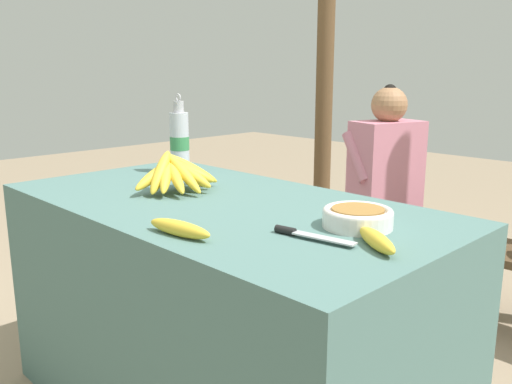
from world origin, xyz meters
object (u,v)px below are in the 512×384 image
object	(u,v)px
serving_bowl	(358,216)
support_post_near	(326,42)
knife	(302,234)
loose_banana_front	(179,228)
loose_banana_side	(377,240)
water_bottle	(180,142)
seated_vendor	(380,178)
banana_bunch_ripe	(177,172)
wooden_bench	(432,244)

from	to	relation	value
serving_bowl	support_post_near	bearing A→B (deg)	130.87
serving_bowl	knife	size ratio (longest dim) A/B	0.83
loose_banana_front	loose_banana_side	world-z (taller)	same
serving_bowl	loose_banana_side	world-z (taller)	serving_bowl
water_bottle	loose_banana_side	bearing A→B (deg)	-12.50
knife	seated_vendor	bearing A→B (deg)	106.71
banana_bunch_ripe	serving_bowl	distance (m)	0.67
loose_banana_side	seated_vendor	world-z (taller)	seated_vendor
wooden_bench	seated_vendor	xyz separation A→B (m)	(-0.30, -0.02, 0.28)
banana_bunch_ripe	seated_vendor	size ratio (longest dim) A/B	0.31
loose_banana_front	wooden_bench	world-z (taller)	loose_banana_front
serving_bowl	loose_banana_front	xyz separation A→B (m)	(-0.26, -0.38, -0.01)
banana_bunch_ripe	water_bottle	world-z (taller)	water_bottle
loose_banana_side	wooden_bench	world-z (taller)	loose_banana_side
loose_banana_side	knife	xyz separation A→B (m)	(-0.17, -0.06, -0.01)
seated_vendor	loose_banana_front	bearing A→B (deg)	122.13
banana_bunch_ripe	loose_banana_front	distance (m)	0.50
serving_bowl	support_post_near	xyz separation A→B (m)	(-1.44, 1.66, 0.54)
loose_banana_side	wooden_bench	xyz separation A→B (m)	(-0.54, 1.33, -0.44)
water_bottle	knife	bearing A→B (deg)	-18.38
serving_bowl	support_post_near	size ratio (longest dim) A/B	0.07
water_bottle	seated_vendor	xyz separation A→B (m)	(0.22, 1.08, -0.27)
loose_banana_front	support_post_near	distance (m)	2.41
loose_banana_side	wooden_bench	distance (m)	1.50
loose_banana_front	wooden_bench	size ratio (longest dim) A/B	0.13
banana_bunch_ripe	water_bottle	xyz separation A→B (m)	(-0.26, 0.21, 0.06)
water_bottle	serving_bowl	bearing A→B (deg)	-7.57
water_bottle	loose_banana_side	size ratio (longest dim) A/B	1.83
knife	seated_vendor	xyz separation A→B (m)	(-0.66, 1.37, -0.15)
knife	wooden_bench	bearing A→B (deg)	95.66
banana_bunch_ripe	loose_banana_front	bearing A→B (deg)	-36.01
serving_bowl	seated_vendor	bearing A→B (deg)	120.29
water_bottle	wooden_bench	distance (m)	1.34
water_bottle	support_post_near	bearing A→B (deg)	108.33
support_post_near	banana_bunch_ripe	bearing A→B (deg)	-66.15
banana_bunch_ripe	wooden_bench	xyz separation A→B (m)	(0.26, 1.31, -0.49)
banana_bunch_ripe	loose_banana_front	size ratio (longest dim) A/B	1.63
serving_bowl	loose_banana_front	distance (m)	0.46
loose_banana_side	seated_vendor	bearing A→B (deg)	122.38
knife	support_post_near	bearing A→B (deg)	118.31
water_bottle	seated_vendor	size ratio (longest dim) A/B	0.29
loose_banana_front	loose_banana_side	bearing A→B (deg)	34.05
banana_bunch_ripe	loose_banana_side	size ratio (longest dim) A/B	1.98
water_bottle	loose_banana_front	size ratio (longest dim) A/B	1.51
loose_banana_front	support_post_near	bearing A→B (deg)	119.96
water_bottle	seated_vendor	distance (m)	1.13
banana_bunch_ripe	loose_banana_side	distance (m)	0.80
wooden_bench	support_post_near	bearing A→B (deg)	157.03
water_bottle	loose_banana_side	distance (m)	1.09
loose_banana_front	seated_vendor	bearing A→B (deg)	105.58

